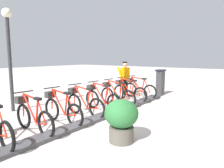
# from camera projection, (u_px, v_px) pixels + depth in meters

# --- Properties ---
(ground_plane) EXTENTS (60.00, 60.00, 0.00)m
(ground_plane) POSITION_uv_depth(u_px,v_px,m) (93.00, 121.00, 5.99)
(ground_plane) COLOR beige
(dock_rail_base) EXTENTS (0.44, 8.95, 0.10)m
(dock_rail_base) POSITION_uv_depth(u_px,v_px,m) (93.00, 120.00, 5.98)
(dock_rail_base) COLOR #47474C
(dock_rail_base) RESTS_ON ground
(payment_kiosk) EXTENTS (0.36, 0.52, 1.28)m
(payment_kiosk) POSITION_uv_depth(u_px,v_px,m) (160.00, 82.00, 9.92)
(payment_kiosk) COLOR #38383D
(payment_kiosk) RESTS_ON ground
(bike_docked_0) EXTENTS (1.72, 0.54, 1.02)m
(bike_docked_0) POSITION_uv_depth(u_px,v_px,m) (139.00, 89.00, 9.38)
(bike_docked_0) COLOR black
(bike_docked_0) RESTS_ON ground
(bike_docked_1) EXTENTS (1.72, 0.54, 1.02)m
(bike_docked_1) POSITION_uv_depth(u_px,v_px,m) (128.00, 91.00, 8.66)
(bike_docked_1) COLOR black
(bike_docked_1) RESTS_ON ground
(bike_docked_2) EXTENTS (1.72, 0.54, 1.02)m
(bike_docked_2) POSITION_uv_depth(u_px,v_px,m) (116.00, 94.00, 7.94)
(bike_docked_2) COLOR black
(bike_docked_2) RESTS_ON ground
(bike_docked_3) EXTENTS (1.72, 0.54, 1.02)m
(bike_docked_3) POSITION_uv_depth(u_px,v_px,m) (101.00, 98.00, 7.22)
(bike_docked_3) COLOR black
(bike_docked_3) RESTS_ON ground
(bike_docked_4) EXTENTS (1.72, 0.54, 1.02)m
(bike_docked_4) POSITION_uv_depth(u_px,v_px,m) (83.00, 103.00, 6.50)
(bike_docked_4) COLOR black
(bike_docked_4) RESTS_ON ground
(bike_docked_5) EXTENTS (1.72, 0.54, 1.02)m
(bike_docked_5) POSITION_uv_depth(u_px,v_px,m) (61.00, 109.00, 5.78)
(bike_docked_5) COLOR black
(bike_docked_5) RESTS_ON ground
(bike_docked_6) EXTENTS (1.72, 0.54, 1.02)m
(bike_docked_6) POSITION_uv_depth(u_px,v_px,m) (32.00, 116.00, 5.06)
(bike_docked_6) COLOR black
(bike_docked_6) RESTS_ON ground
(worker_near_rack) EXTENTS (0.54, 0.67, 1.66)m
(worker_near_rack) POSITION_uv_depth(u_px,v_px,m) (125.00, 77.00, 9.90)
(worker_near_rack) COLOR white
(worker_near_rack) RESTS_ON ground
(lamp_post) EXTENTS (0.32, 0.32, 3.50)m
(lamp_post) POSITION_uv_depth(u_px,v_px,m) (9.00, 44.00, 6.80)
(lamp_post) COLOR #2D2D33
(lamp_post) RESTS_ON ground
(planter_bush) EXTENTS (0.76, 0.76, 0.97)m
(planter_bush) POSITION_uv_depth(u_px,v_px,m) (121.00, 118.00, 4.50)
(planter_bush) COLOR #59544C
(planter_bush) RESTS_ON ground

